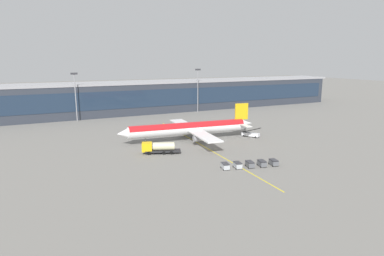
{
  "coord_description": "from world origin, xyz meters",
  "views": [
    {
      "loc": [
        -45.81,
        -85.86,
        26.08
      ],
      "look_at": [
        -0.32,
        7.81,
        4.5
      ],
      "focal_mm": 30.99,
      "sensor_mm": 36.0,
      "label": 1
    }
  ],
  "objects_px": {
    "main_airliner": "(189,128)",
    "baggage_cart_0": "(225,166)",
    "fuel_tanker": "(159,148)",
    "baggage_cart_4": "(274,162)",
    "baggage_cart_3": "(262,163)",
    "belt_loader": "(251,134)",
    "baggage_cart_2": "(250,164)",
    "baggage_cart_1": "(238,165)"
  },
  "relations": [
    {
      "from": "main_airliner",
      "to": "baggage_cart_3",
      "type": "xyz_separation_m",
      "value": [
        4.62,
        -32.33,
        -3.24
      ]
    },
    {
      "from": "main_airliner",
      "to": "baggage_cart_3",
      "type": "distance_m",
      "value": 32.82
    },
    {
      "from": "fuel_tanker",
      "to": "baggage_cart_1",
      "type": "distance_m",
      "value": 24.31
    },
    {
      "from": "baggage_cart_4",
      "to": "baggage_cart_0",
      "type": "bearing_deg",
      "value": 167.3
    },
    {
      "from": "fuel_tanker",
      "to": "baggage_cart_4",
      "type": "height_order",
      "value": "fuel_tanker"
    },
    {
      "from": "baggage_cart_3",
      "to": "baggage_cart_1",
      "type": "bearing_deg",
      "value": 167.3
    },
    {
      "from": "baggage_cart_4",
      "to": "belt_loader",
      "type": "bearing_deg",
      "value": 64.75
    },
    {
      "from": "fuel_tanker",
      "to": "baggage_cart_2",
      "type": "bearing_deg",
      "value": -52.99
    },
    {
      "from": "main_airliner",
      "to": "baggage_cart_1",
      "type": "relative_size",
      "value": 16.01
    },
    {
      "from": "fuel_tanker",
      "to": "baggage_cart_4",
      "type": "xyz_separation_m",
      "value": [
        22.28,
        -22.68,
        -0.96
      ]
    },
    {
      "from": "belt_loader",
      "to": "baggage_cart_4",
      "type": "distance_m",
      "value": 31.36
    },
    {
      "from": "main_airliner",
      "to": "baggage_cart_4",
      "type": "height_order",
      "value": "main_airliner"
    },
    {
      "from": "main_airliner",
      "to": "baggage_cart_2",
      "type": "distance_m",
      "value": 31.82
    },
    {
      "from": "fuel_tanker",
      "to": "baggage_cart_4",
      "type": "bearing_deg",
      "value": -45.51
    },
    {
      "from": "baggage_cart_2",
      "to": "baggage_cart_3",
      "type": "relative_size",
      "value": 1.0
    },
    {
      "from": "main_airliner",
      "to": "baggage_cart_0",
      "type": "xyz_separation_m",
      "value": [
        -4.74,
        -30.22,
        -3.24
      ]
    },
    {
      "from": "baggage_cart_3",
      "to": "belt_loader",
      "type": "bearing_deg",
      "value": 59.18
    },
    {
      "from": "baggage_cart_0",
      "to": "fuel_tanker",
      "type": "bearing_deg",
      "value": 116.24
    },
    {
      "from": "fuel_tanker",
      "to": "baggage_cart_0",
      "type": "height_order",
      "value": "fuel_tanker"
    },
    {
      "from": "main_airliner",
      "to": "belt_loader",
      "type": "relative_size",
      "value": 7.18
    },
    {
      "from": "main_airliner",
      "to": "baggage_cart_4",
      "type": "relative_size",
      "value": 16.01
    },
    {
      "from": "belt_loader",
      "to": "baggage_cart_0",
      "type": "xyz_separation_m",
      "value": [
        -25.86,
        -25.55,
        -0.21
      ]
    },
    {
      "from": "belt_loader",
      "to": "baggage_cart_2",
      "type": "height_order",
      "value": "belt_loader"
    },
    {
      "from": "main_airliner",
      "to": "belt_loader",
      "type": "xyz_separation_m",
      "value": [
        21.12,
        -4.67,
        -3.03
      ]
    },
    {
      "from": "main_airliner",
      "to": "fuel_tanker",
      "type": "distance_m",
      "value": 17.99
    },
    {
      "from": "belt_loader",
      "to": "baggage_cart_2",
      "type": "bearing_deg",
      "value": -126.05
    },
    {
      "from": "fuel_tanker",
      "to": "baggage_cart_0",
      "type": "relative_size",
      "value": 3.75
    },
    {
      "from": "fuel_tanker",
      "to": "baggage_cart_3",
      "type": "height_order",
      "value": "fuel_tanker"
    },
    {
      "from": "baggage_cart_1",
      "to": "baggage_cart_2",
      "type": "bearing_deg",
      "value": -12.7
    },
    {
      "from": "main_airliner",
      "to": "belt_loader",
      "type": "distance_m",
      "value": 21.84
    },
    {
      "from": "baggage_cart_0",
      "to": "baggage_cart_4",
      "type": "bearing_deg",
      "value": -12.7
    },
    {
      "from": "baggage_cart_4",
      "to": "baggage_cart_2",
      "type": "bearing_deg",
      "value": 167.3
    },
    {
      "from": "main_airliner",
      "to": "baggage_cart_0",
      "type": "distance_m",
      "value": 30.76
    },
    {
      "from": "fuel_tanker",
      "to": "baggage_cart_1",
      "type": "bearing_deg",
      "value": -57.87
    },
    {
      "from": "fuel_tanker",
      "to": "belt_loader",
      "type": "xyz_separation_m",
      "value": [
        35.66,
        5.69,
        -0.76
      ]
    },
    {
      "from": "baggage_cart_2",
      "to": "baggage_cart_0",
      "type": "bearing_deg",
      "value": 167.3
    },
    {
      "from": "baggage_cart_3",
      "to": "baggage_cart_4",
      "type": "bearing_deg",
      "value": -12.7
    },
    {
      "from": "baggage_cart_3",
      "to": "baggage_cart_0",
      "type": "bearing_deg",
      "value": 167.3
    },
    {
      "from": "baggage_cart_4",
      "to": "fuel_tanker",
      "type": "bearing_deg",
      "value": 134.49
    },
    {
      "from": "belt_loader",
      "to": "baggage_cart_0",
      "type": "bearing_deg",
      "value": -135.35
    },
    {
      "from": "baggage_cart_3",
      "to": "baggage_cart_2",
      "type": "bearing_deg",
      "value": 167.3
    },
    {
      "from": "baggage_cart_0",
      "to": "baggage_cart_1",
      "type": "height_order",
      "value": "same"
    }
  ]
}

